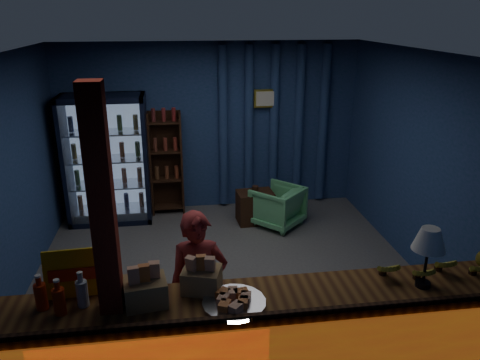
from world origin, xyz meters
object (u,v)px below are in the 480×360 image
object	(u,v)px
shopkeeper	(199,288)
table_lamp	(429,241)
pastry_tray	(234,301)
green_chair	(277,206)

from	to	relation	value
shopkeeper	table_lamp	xyz separation A→B (m)	(1.74, -0.60, 0.63)
pastry_tray	table_lamp	world-z (taller)	table_lamp
pastry_tray	table_lamp	xyz separation A→B (m)	(1.51, 0.03, 0.37)
green_chair	pastry_tray	xyz separation A→B (m)	(-1.07, -3.28, 0.68)
green_chair	pastry_tray	world-z (taller)	pastry_tray
shopkeeper	pastry_tray	xyz separation A→B (m)	(0.23, -0.63, 0.27)
green_chair	pastry_tray	bearing A→B (deg)	27.49
shopkeeper	green_chair	xyz separation A→B (m)	(1.30, 2.65, -0.41)
green_chair	pastry_tray	size ratio (longest dim) A/B	1.38
shopkeeper	table_lamp	bearing A→B (deg)	-21.11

